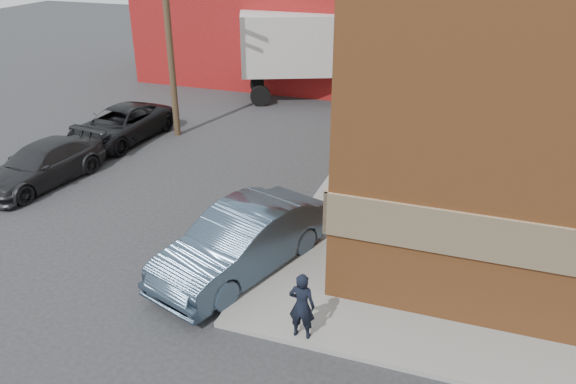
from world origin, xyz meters
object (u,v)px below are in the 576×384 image
Objects in this scene: warehouse at (295,27)px; suv_b at (42,164)px; suv_a at (120,125)px; box_truck at (325,50)px; man at (302,306)px; utility_pole at (167,18)px; sedan at (242,241)px.

warehouse reaches higher than suv_b.
box_truck is at bearing 59.01° from suv_a.
warehouse is 22.88m from man.
suv_b is (-1.85, -5.80, -4.07)m from utility_pole.
utility_pole is at bearing -51.48° from man.
suv_b is 14.57m from box_truck.
suv_a is (-1.76, -1.41, -4.06)m from utility_pole.
warehouse is 1.85× the size of box_truck.
utility_pole reaches higher than suv_a.
man is 11.78m from suv_b.
utility_pole is 8.78m from box_truck.
warehouse is at bearing 123.60° from sedan.
utility_pole reaches higher than man.
utility_pole is at bearing 80.54° from suv_b.
suv_a is at bearing -147.65° from box_truck.
man is 0.33× the size of suv_b.
sedan is at bearing -9.33° from suv_b.
warehouse is 3.17× the size of sedan.
box_truck is at bearing 73.26° from suv_b.
sedan is 0.58× the size of box_truck.
suv_a is at bearing 158.72° from sedan.
box_truck is (-2.45, 15.82, 1.57)m from sedan.
warehouse is 13.01m from suv_a.
man reaches higher than suv_a.
sedan is 1.04× the size of suv_a.
suv_a is at bearing -104.72° from warehouse.
man is 3.03m from sedan.
warehouse reaches higher than sedan.
warehouse reaches higher than suv_a.
warehouse is 4.61m from box_truck.
box_truck is (6.10, 13.12, 1.74)m from suv_b.
box_truck is (4.25, 7.32, -2.33)m from utility_pole.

